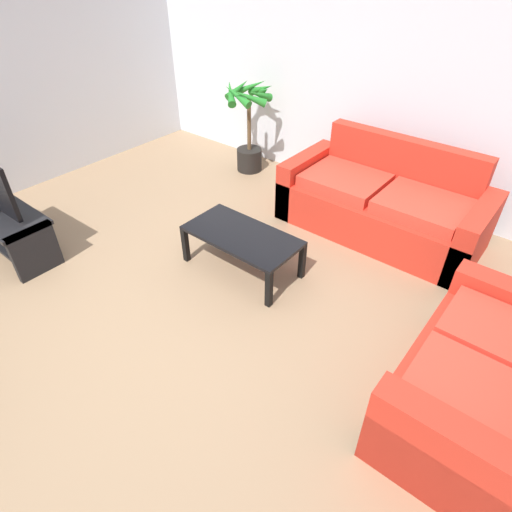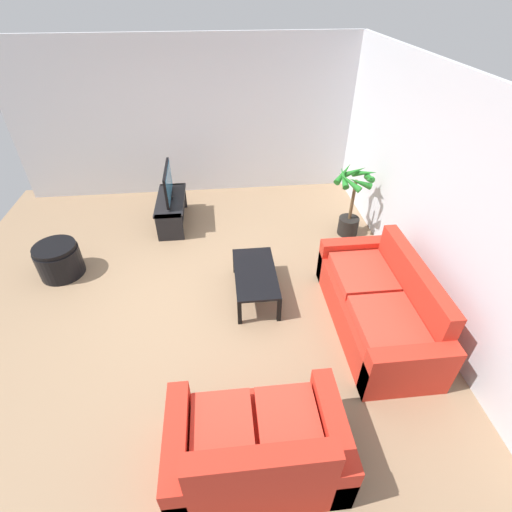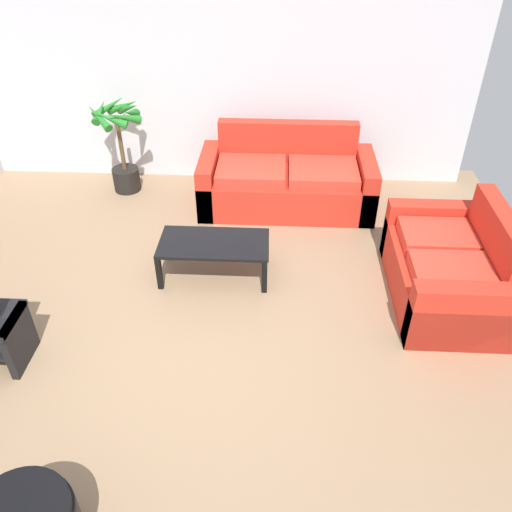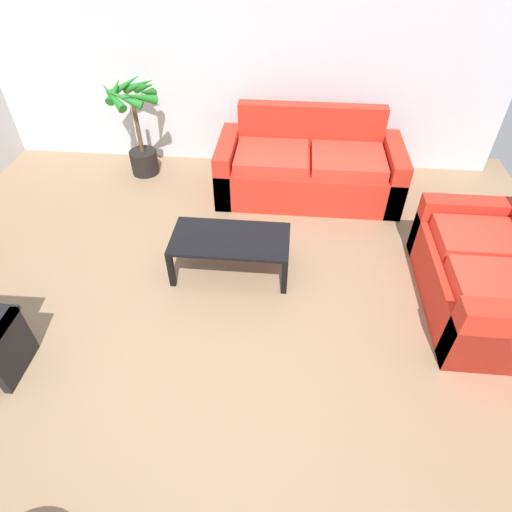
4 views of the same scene
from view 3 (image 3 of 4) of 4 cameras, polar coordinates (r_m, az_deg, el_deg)
name	(u,v)px [view 3 (image 3 of 4)]	position (r m, az deg, el deg)	size (l,w,h in m)	color
ground_plane	(189,339)	(4.48, -7.37, -9.03)	(6.60, 6.60, 0.00)	#937556
wall_back	(221,71)	(6.39, -3.89, 19.73)	(6.00, 0.06, 2.70)	silver
couch_main	(287,182)	(6.09, 3.39, 8.16)	(1.99, 0.90, 0.90)	red
couch_loveseat	(449,270)	(4.99, 20.49, -1.49)	(0.90, 1.45, 0.90)	red
coffee_table	(214,246)	(4.93, -4.68, 1.08)	(1.04, 0.53, 0.38)	black
potted_palm	(121,146)	(6.49, -14.69, 11.66)	(0.67, 0.68, 1.13)	black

